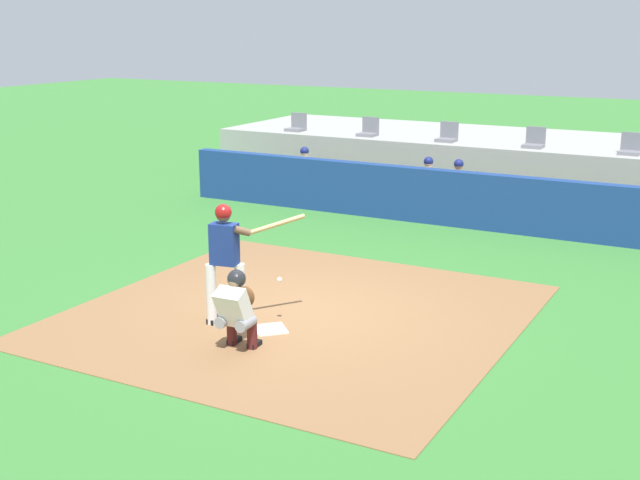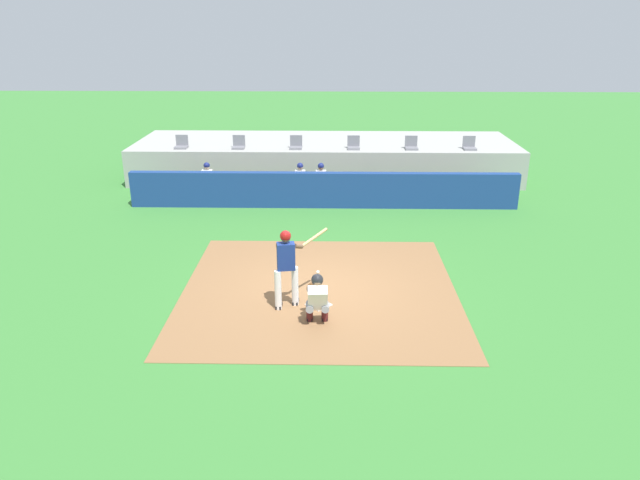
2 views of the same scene
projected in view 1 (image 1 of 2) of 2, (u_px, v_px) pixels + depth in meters
The scene contains 16 objects.
ground_plane at pixel (298, 314), 12.59m from camera, with size 80.00×80.00×0.00m, color #387A33.
dirt_infield at pixel (298, 314), 12.59m from camera, with size 6.40×6.40×0.01m, color olive.
home_plate at pixel (270, 329), 11.91m from camera, with size 0.44×0.44×0.02m, color white.
batter_at_plate at pixel (227, 256), 11.91m from camera, with size 1.15×1.00×1.80m.
catcher_crouched at pixel (237, 307), 11.09m from camera, with size 0.49×1.48×1.13m.
dugout_wall at pixel (447, 198), 17.97m from camera, with size 13.00×0.30×1.20m, color navy.
dugout_bench at pixel (462, 206), 18.91m from camera, with size 11.80×0.44×0.45m, color olive.
dugout_player_0 at pixel (302, 173), 20.55m from camera, with size 0.49×0.70×1.30m.
dugout_player_1 at pixel (426, 184), 19.05m from camera, with size 0.49×0.70×1.30m.
dugout_player_2 at pixel (456, 187), 18.72m from camera, with size 0.49×0.70×1.30m.
stands_platform at pixel (506, 164), 21.68m from camera, with size 15.00×4.40×1.40m, color #9E9E99.
stadium_seat_0 at pixel (297, 126), 22.67m from camera, with size 0.46×0.46×0.48m.
stadium_seat_1 at pixel (369, 131), 21.67m from camera, with size 0.46×0.46×0.48m.
stadium_seat_2 at pixel (447, 136), 20.68m from camera, with size 0.46×0.46×0.48m.
stadium_seat_3 at pixel (534, 142), 19.68m from camera, with size 0.46×0.46×0.48m.
stadium_seat_4 at pixel (630, 148), 18.68m from camera, with size 0.46×0.46×0.48m.
Camera 1 is at (5.95, -10.30, 4.30)m, focal length 46.65 mm.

